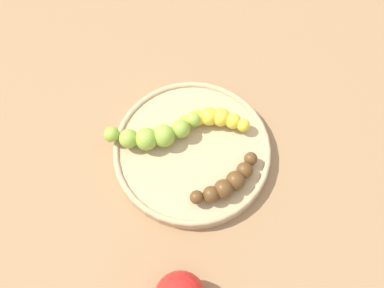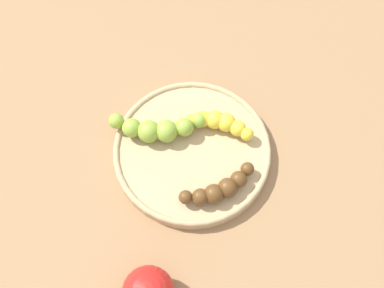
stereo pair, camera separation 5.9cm
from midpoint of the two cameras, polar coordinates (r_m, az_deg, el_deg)
ground_plane at (r=0.76m, az=2.22°, el=-1.41°), size 2.40×2.40×0.00m
fruit_bowl at (r=0.75m, az=2.26°, el=-1.03°), size 0.25×0.25×0.02m
banana_green at (r=0.74m, az=-1.89°, el=1.72°), size 0.08×0.15×0.04m
banana_overripe at (r=0.71m, az=5.80°, el=-5.58°), size 0.04×0.12×0.03m
banana_yellow at (r=0.75m, az=5.65°, el=2.37°), size 0.08×0.09×0.03m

